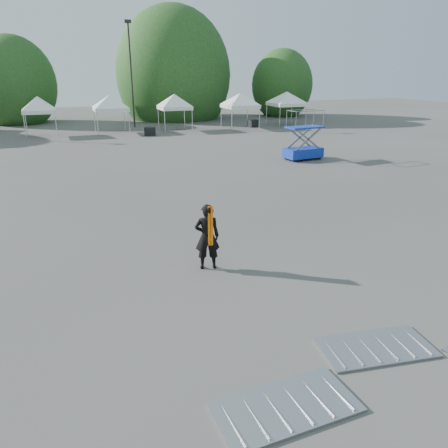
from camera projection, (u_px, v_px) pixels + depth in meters
name	position (u px, v px, depth m)	size (l,w,h in m)	color
ground	(214.00, 245.00, 14.38)	(120.00, 120.00, 0.00)	#474442
light_pole_east	(131.00, 69.00, 41.71)	(0.60, 0.25, 9.80)	black
tree_mid_w	(13.00, 85.00, 45.60)	(4.16, 4.16, 6.33)	#382314
tree_mid_e	(174.00, 75.00, 50.11)	(5.12, 5.12, 7.79)	#382314
tree_far_e	(282.00, 85.00, 53.12)	(3.84, 3.84, 5.84)	#382314
tent_d	(37.00, 99.00, 36.82)	(3.75, 3.75, 3.88)	silver
tent_e	(110.00, 98.00, 38.89)	(4.16, 4.16, 3.88)	silver
tent_f	(174.00, 97.00, 40.21)	(3.93, 3.93, 3.88)	silver
tent_g	(240.00, 96.00, 41.82)	(4.30, 4.30, 3.88)	silver
tent_h	(287.00, 94.00, 44.29)	(4.51, 4.51, 3.88)	silver
man	(207.00, 237.00, 12.41)	(0.79, 0.61, 1.94)	black
scissor_lift	(304.00, 135.00, 27.47)	(2.50, 1.44, 3.09)	#0C109F
barrier_left	(286.00, 406.00, 7.46)	(2.50, 1.31, 0.08)	#94969B
barrier_mid	(376.00, 347.00, 9.05)	(2.46, 1.48, 0.07)	#94969B
crate_mid	(150.00, 131.00, 38.03)	(0.91, 0.71, 0.71)	black
crate_east	(253.00, 123.00, 43.59)	(0.92, 0.71, 0.71)	black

